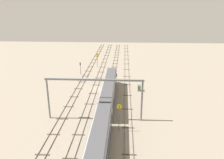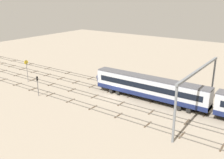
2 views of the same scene
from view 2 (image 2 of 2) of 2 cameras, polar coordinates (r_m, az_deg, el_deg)
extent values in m
plane|color=gray|center=(54.75, 0.44, -3.77)|extent=(161.92, 161.92, 0.00)
cube|color=#59544C|center=(60.77, 4.61, -1.50)|extent=(145.92, 0.07, 0.16)
cube|color=#59544C|center=(59.61, 3.90, -1.88)|extent=(145.92, 0.07, 0.16)
cube|color=#473828|center=(53.41, 23.24, -5.85)|extent=(0.24, 2.40, 0.08)
cube|color=#473828|center=(55.34, 15.09, -4.14)|extent=(0.24, 2.40, 0.08)
cube|color=#473828|center=(58.35, 7.65, -2.49)|extent=(0.24, 2.40, 0.08)
cube|color=#473828|center=(62.27, 1.07, -1.00)|extent=(0.24, 2.40, 0.08)
cube|color=#473828|center=(66.94, -4.66, 0.31)|extent=(0.24, 2.40, 0.08)
cube|color=#473828|center=(72.23, -9.60, 1.44)|extent=(0.24, 2.40, 0.08)
cube|color=#473828|center=(78.00, -13.84, 2.40)|extent=(0.24, 2.40, 0.08)
cube|color=#473828|center=(84.16, -17.48, 3.22)|extent=(0.24, 2.40, 0.08)
cube|color=#473828|center=(90.63, -20.62, 3.91)|extent=(0.24, 2.40, 0.08)
cube|color=#473828|center=(97.34, -23.34, 4.49)|extent=(0.24, 2.40, 0.08)
cube|color=#59544C|center=(57.07, 2.20, -2.77)|extent=(145.92, 0.07, 0.16)
cube|color=#59544C|center=(55.95, 1.39, -3.20)|extent=(145.92, 0.07, 0.16)
cube|color=#473828|center=(49.63, 19.73, -7.23)|extent=(0.24, 2.40, 0.08)
cube|color=#473828|center=(51.03, 14.12, -5.98)|extent=(0.24, 2.40, 0.08)
cube|color=#473828|center=(52.91, 8.88, -4.75)|extent=(0.24, 2.40, 0.08)
cube|color=#473828|center=(55.22, 4.05, -3.58)|extent=(0.24, 2.40, 0.08)
cube|color=#473828|center=(57.91, -0.35, -2.49)|extent=(0.24, 2.40, 0.08)
cube|color=#473828|center=(60.92, -4.33, -1.49)|extent=(0.24, 2.40, 0.08)
cube|color=#473828|center=(64.22, -7.91, -0.58)|extent=(0.24, 2.40, 0.08)
cube|color=#473828|center=(67.76, -11.13, 0.24)|extent=(0.24, 2.40, 0.08)
cube|color=#473828|center=(71.50, -14.03, 0.98)|extent=(0.24, 2.40, 0.08)
cube|color=#473828|center=(75.42, -16.63, 1.64)|extent=(0.24, 2.40, 0.08)
cube|color=#473828|center=(79.49, -18.97, 2.23)|extent=(0.24, 2.40, 0.08)
cube|color=#473828|center=(83.68, -21.08, 2.76)|extent=(0.24, 2.40, 0.08)
cube|color=#473828|center=(87.98, -22.99, 3.23)|extent=(0.24, 2.40, 0.08)
cube|color=#59544C|center=(53.51, -0.55, -4.21)|extent=(145.92, 0.07, 0.16)
cube|color=#59544C|center=(52.44, -1.47, -4.69)|extent=(145.92, 0.07, 0.16)
cube|color=#473828|center=(45.99, 16.07, -8.90)|extent=(0.24, 2.40, 0.08)
cube|color=#473828|center=(48.23, 8.62, -7.06)|extent=(0.24, 2.40, 0.08)
cube|color=#473828|center=(51.24, 1.99, -5.31)|extent=(0.24, 2.40, 0.08)
cube|color=#473828|center=(54.88, -3.80, -3.71)|extent=(0.24, 2.40, 0.08)
cube|color=#473828|center=(59.05, -8.80, -2.30)|extent=(0.24, 2.40, 0.08)
cube|color=#473828|center=(63.64, -13.11, -1.06)|extent=(0.24, 2.40, 0.08)
cube|color=#473828|center=(68.56, -16.81, 0.01)|extent=(0.24, 2.40, 0.08)
cube|color=#473828|center=(73.75, -20.01, 0.93)|extent=(0.24, 2.40, 0.08)
cube|color=#473828|center=(79.16, -22.78, 1.73)|extent=(0.24, 2.40, 0.08)
cube|color=#59544C|center=(50.13, -3.68, -5.84)|extent=(145.92, 0.07, 0.16)
cube|color=#59544C|center=(49.12, -4.74, -6.38)|extent=(145.92, 0.07, 0.16)
cube|color=#473828|center=(40.58, 22.96, -13.53)|extent=(0.24, 2.40, 0.08)
cube|color=#473828|center=(41.82, 15.06, -11.66)|extent=(0.24, 2.40, 0.08)
cube|color=#473828|center=(43.81, 7.83, -9.73)|extent=(0.24, 2.40, 0.08)
cube|color=#473828|center=(46.45, 1.41, -7.87)|extent=(0.24, 2.40, 0.08)
cube|color=#473828|center=(49.64, -4.21, -6.15)|extent=(0.24, 2.40, 0.08)
cube|color=#473828|center=(53.28, -9.07, -4.60)|extent=(0.24, 2.40, 0.08)
cube|color=#473828|center=(57.28, -13.27, -3.23)|extent=(0.24, 2.40, 0.08)
cube|color=#473828|center=(61.58, -16.89, -2.03)|extent=(0.24, 2.40, 0.08)
cube|color=#473828|center=(66.11, -20.02, -0.98)|extent=(0.24, 2.40, 0.08)
cube|color=#473828|center=(70.84, -22.74, -0.07)|extent=(0.24, 2.40, 0.08)
cube|color=#B7BCC6|center=(52.25, 8.19, -1.69)|extent=(24.00, 2.90, 3.60)
cube|color=navy|center=(52.72, 8.12, -3.08)|extent=(24.00, 2.94, 0.90)
cube|color=#4C4C51|center=(51.64, 8.28, 0.34)|extent=(24.00, 2.50, 0.30)
cube|color=black|center=(53.35, 8.94, -0.82)|extent=(22.00, 0.04, 1.10)
cube|color=black|center=(50.89, 7.45, -1.69)|extent=(22.00, 0.04, 1.10)
cylinder|color=black|center=(50.07, 16.84, -5.99)|extent=(0.90, 2.70, 0.90)
cylinder|color=black|center=(50.59, 14.92, -5.56)|extent=(0.90, 2.70, 0.90)
cylinder|color=black|center=(56.22, 1.96, -2.52)|extent=(0.90, 2.70, 0.90)
cylinder|color=black|center=(57.17, 0.45, -2.15)|extent=(0.90, 2.70, 0.90)
cone|color=navy|center=(58.90, -2.90, 0.56)|extent=(1.60, 3.24, 3.24)
cylinder|color=slate|center=(55.08, 21.25, -0.15)|extent=(0.36, 0.36, 8.61)
cylinder|color=slate|center=(37.78, 13.55, -7.59)|extent=(0.36, 0.36, 8.61)
cube|color=slate|center=(44.88, 18.68, 2.17)|extent=(0.40, 19.87, 0.35)
cylinder|color=#4C4C51|center=(66.45, -18.08, 1.74)|extent=(0.12, 0.12, 5.43)
cylinder|color=yellow|center=(65.93, -18.29, 3.62)|extent=(0.05, 1.03, 1.03)
cube|color=black|center=(65.95, -18.31, 3.62)|extent=(0.02, 0.47, 0.12)
cylinder|color=#4C4C51|center=(56.77, -15.90, -1.86)|extent=(0.14, 0.14, 3.38)
cube|color=black|center=(56.11, -16.08, 0.20)|extent=(0.20, 0.32, 0.90)
sphere|color=green|center=(56.13, -16.17, 0.41)|extent=(0.20, 0.20, 0.20)
sphere|color=#262626|center=(56.25, -16.13, 0.03)|extent=(0.20, 0.20, 0.20)
cube|color=#597259|center=(62.42, 6.21, -0.29)|extent=(1.18, 0.81, 1.67)
cube|color=#333333|center=(62.63, 5.74, 0.03)|extent=(0.02, 0.57, 0.24)
camera|label=1|loc=(55.63, 68.52, 9.65)|focal=35.26mm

